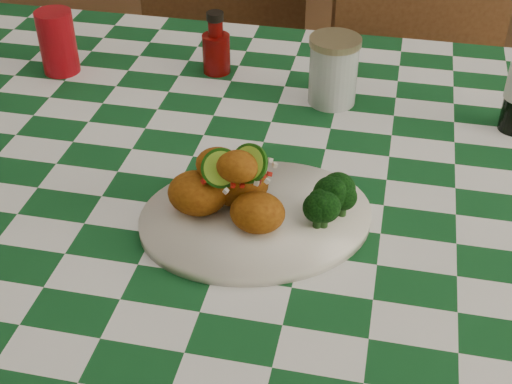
% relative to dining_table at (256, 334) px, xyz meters
% --- Properties ---
extents(dining_table, '(1.66, 1.06, 0.79)m').
position_rel_dining_table_xyz_m(dining_table, '(0.00, 0.00, 0.00)').
color(dining_table, '#11481E').
rests_on(dining_table, ground).
extents(plate, '(0.40, 0.36, 0.02)m').
position_rel_dining_table_xyz_m(plate, '(0.03, -0.14, 0.40)').
color(plate, silver).
rests_on(plate, dining_table).
extents(fried_chicken_pile, '(0.16, 0.11, 0.10)m').
position_rel_dining_table_xyz_m(fried_chicken_pile, '(0.01, -0.14, 0.46)').
color(fried_chicken_pile, '#93510E').
rests_on(fried_chicken_pile, plate).
extents(broccoli_side, '(0.08, 0.08, 0.06)m').
position_rel_dining_table_xyz_m(broccoli_side, '(0.13, -0.13, 0.44)').
color(broccoli_side, black).
rests_on(broccoli_side, plate).
extents(red_tumbler, '(0.09, 0.09, 0.12)m').
position_rel_dining_table_xyz_m(red_tumbler, '(-0.43, 0.23, 0.45)').
color(red_tumbler, '#960810').
rests_on(red_tumbler, dining_table).
extents(ketchup_bottle, '(0.06, 0.06, 0.12)m').
position_rel_dining_table_xyz_m(ketchup_bottle, '(-0.14, 0.29, 0.45)').
color(ketchup_bottle, '#660605').
rests_on(ketchup_bottle, dining_table).
extents(mason_jar, '(0.12, 0.12, 0.12)m').
position_rel_dining_table_xyz_m(mason_jar, '(0.09, 0.22, 0.45)').
color(mason_jar, '#B2BCBA').
rests_on(mason_jar, dining_table).
extents(wooden_chair_left, '(0.53, 0.55, 1.00)m').
position_rel_dining_table_xyz_m(wooden_chair_left, '(-0.26, 0.74, 0.11)').
color(wooden_chair_left, '#472814').
rests_on(wooden_chair_left, ground).
extents(wooden_chair_right, '(0.58, 0.59, 1.00)m').
position_rel_dining_table_xyz_m(wooden_chair_right, '(0.31, 0.67, 0.11)').
color(wooden_chair_right, '#472814').
rests_on(wooden_chair_right, ground).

